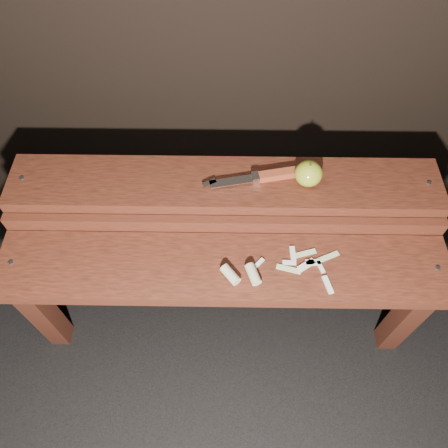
{
  "coord_description": "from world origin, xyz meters",
  "views": [
    {
      "loc": [
        0.01,
        -0.59,
        1.43
      ],
      "look_at": [
        0.0,
        0.06,
        0.45
      ],
      "focal_mm": 35.0,
      "sensor_mm": 36.0,
      "label": 1
    }
  ],
  "objects_px": {
    "bench_front_tier": "(223,280)",
    "bench_rear_tier": "(225,201)",
    "knife": "(266,176)",
    "apple": "(308,174)"
  },
  "relations": [
    {
      "from": "bench_rear_tier",
      "to": "knife",
      "type": "xyz_separation_m",
      "value": [
        0.11,
        0.01,
        0.1
      ]
    },
    {
      "from": "bench_front_tier",
      "to": "bench_rear_tier",
      "type": "xyz_separation_m",
      "value": [
        0.0,
        0.23,
        0.06
      ]
    },
    {
      "from": "apple",
      "to": "knife",
      "type": "relative_size",
      "value": 0.3
    },
    {
      "from": "apple",
      "to": "knife",
      "type": "height_order",
      "value": "apple"
    },
    {
      "from": "bench_rear_tier",
      "to": "apple",
      "type": "bearing_deg",
      "value": 1.1
    },
    {
      "from": "bench_front_tier",
      "to": "apple",
      "type": "distance_m",
      "value": 0.37
    },
    {
      "from": "knife",
      "to": "bench_rear_tier",
      "type": "bearing_deg",
      "value": -173.75
    },
    {
      "from": "bench_front_tier",
      "to": "bench_rear_tier",
      "type": "relative_size",
      "value": 1.0
    },
    {
      "from": "bench_front_tier",
      "to": "apple",
      "type": "bearing_deg",
      "value": 45.76
    },
    {
      "from": "bench_front_tier",
      "to": "knife",
      "type": "relative_size",
      "value": 4.59
    }
  ]
}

